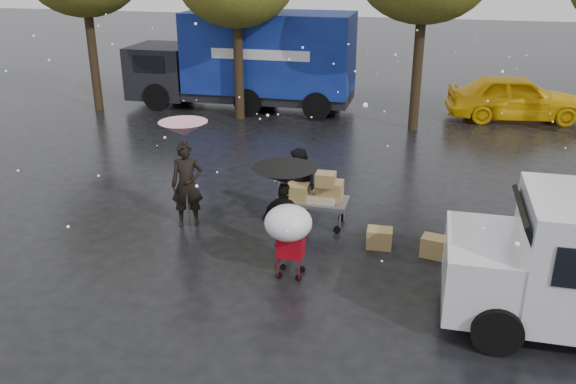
% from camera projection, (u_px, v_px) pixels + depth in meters
% --- Properties ---
extents(ground, '(90.00, 90.00, 0.00)m').
position_uv_depth(ground, '(256.00, 260.00, 11.75)').
color(ground, black).
rests_on(ground, ground).
extents(person_pink, '(0.79, 0.64, 1.87)m').
position_uv_depth(person_pink, '(187.00, 184.00, 12.93)').
color(person_pink, black).
rests_on(person_pink, ground).
extents(person_middle, '(1.01, 0.94, 1.66)m').
position_uv_depth(person_middle, '(300.00, 187.00, 13.10)').
color(person_middle, black).
rests_on(person_middle, ground).
extents(person_black, '(0.93, 0.47, 1.54)m').
position_uv_depth(person_black, '(285.00, 221.00, 11.59)').
color(person_black, black).
rests_on(person_black, ground).
extents(umbrella_pink, '(1.02, 1.02, 2.31)m').
position_uv_depth(umbrella_pink, '(183.00, 129.00, 12.48)').
color(umbrella_pink, '#4C4C4C').
rests_on(umbrella_pink, ground).
extents(umbrella_black, '(1.21, 1.21, 1.85)m').
position_uv_depth(umbrella_black, '(284.00, 175.00, 11.24)').
color(umbrella_black, '#4C4C4C').
rests_on(umbrella_black, ground).
extents(vendor_cart, '(1.52, 0.80, 1.27)m').
position_uv_depth(vendor_cart, '(316.00, 194.00, 12.99)').
color(vendor_cart, slate).
rests_on(vendor_cart, ground).
extents(shopping_cart, '(0.84, 0.84, 1.46)m').
position_uv_depth(shopping_cart, '(289.00, 226.00, 10.68)').
color(shopping_cart, '#AC0916').
rests_on(shopping_cart, ground).
extents(blue_truck, '(8.30, 2.60, 3.50)m').
position_uv_depth(blue_truck, '(248.00, 61.00, 22.30)').
color(blue_truck, navy).
rests_on(blue_truck, ground).
extents(box_ground_near, '(0.52, 0.45, 0.41)m').
position_uv_depth(box_ground_near, '(433.00, 246.00, 11.85)').
color(box_ground_near, olive).
rests_on(box_ground_near, ground).
extents(box_ground_far, '(0.52, 0.41, 0.39)m').
position_uv_depth(box_ground_far, '(379.00, 238.00, 12.21)').
color(box_ground_far, olive).
rests_on(box_ground_far, ground).
extents(yellow_taxi, '(4.85, 2.48, 1.58)m').
position_uv_depth(yellow_taxi, '(516.00, 97.00, 21.11)').
color(yellow_taxi, yellow).
rests_on(yellow_taxi, ground).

